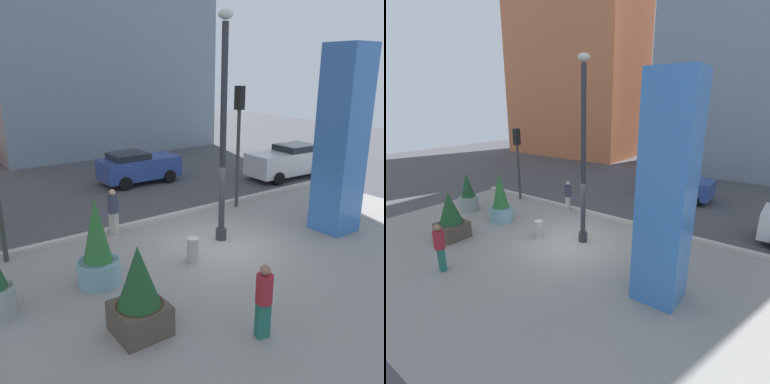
% 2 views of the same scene
% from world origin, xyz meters
% --- Properties ---
extents(ground_plane, '(60.00, 60.00, 0.00)m').
position_xyz_m(ground_plane, '(0.00, 4.00, 0.00)').
color(ground_plane, '#47474C').
extents(plaza_pavement, '(18.00, 10.00, 0.02)m').
position_xyz_m(plaza_pavement, '(0.00, -2.00, 0.00)').
color(plaza_pavement, gray).
rests_on(plaza_pavement, ground_plane).
extents(curb_strip, '(18.00, 0.24, 0.16)m').
position_xyz_m(curb_strip, '(0.00, 3.12, 0.08)').
color(curb_strip, '#B7B2A8').
rests_on(curb_strip, ground_plane).
extents(lamp_post, '(0.44, 0.44, 7.14)m').
position_xyz_m(lamp_post, '(0.28, 0.36, 3.49)').
color(lamp_post, '#2D2D33').
rests_on(lamp_post, ground_plane).
extents(art_pillar_blue, '(1.27, 1.27, 6.30)m').
position_xyz_m(art_pillar_blue, '(4.11, -1.23, 3.15)').
color(art_pillar_blue, '#3870BC').
rests_on(art_pillar_blue, ground_plane).
extents(potted_plant_by_pillar, '(1.13, 1.13, 2.41)m').
position_xyz_m(potted_plant_by_pillar, '(-4.24, -0.08, 0.98)').
color(potted_plant_by_pillar, '#7AA8B7').
rests_on(potted_plant_by_pillar, ground_plane).
extents(potted_plant_near_left, '(0.96, 0.96, 2.00)m').
position_xyz_m(potted_plant_near_left, '(-6.81, -0.11, 0.83)').
color(potted_plant_near_left, gray).
rests_on(potted_plant_near_left, ground_plane).
extents(potted_plant_near_right, '(1.10, 1.10, 2.04)m').
position_xyz_m(potted_plant_near_right, '(-4.38, -2.59, 0.93)').
color(potted_plant_near_right, '#4C4238').
rests_on(potted_plant_near_right, ground_plane).
extents(concrete_bollard, '(0.36, 0.36, 0.75)m').
position_xyz_m(concrete_bollard, '(-1.44, -0.44, 0.38)').
color(concrete_bollard, '#B2ADA3').
rests_on(concrete_bollard, ground_plane).
extents(traffic_light_far_side, '(0.28, 0.42, 4.87)m').
position_xyz_m(traffic_light_far_side, '(2.98, 2.67, 3.26)').
color(traffic_light_far_side, '#333833').
rests_on(traffic_light_far_side, ground_plane).
extents(traffic_light_corner, '(0.28, 0.42, 4.13)m').
position_xyz_m(traffic_light_corner, '(-5.97, 2.77, 2.82)').
color(traffic_light_corner, '#333833').
rests_on(traffic_light_corner, ground_plane).
extents(car_curb_west, '(3.93, 2.08, 1.57)m').
position_xyz_m(car_curb_west, '(1.51, 8.40, 0.82)').
color(car_curb_west, '#2D4793').
rests_on(car_curb_west, ground_plane).
extents(pedestrian_on_sidewalk, '(0.47, 0.47, 1.61)m').
position_xyz_m(pedestrian_on_sidewalk, '(-2.43, 2.86, 0.89)').
color(pedestrian_on_sidewalk, '#B2AD9E').
rests_on(pedestrian_on_sidewalk, ground_plane).
extents(pedestrian_crossing, '(0.44, 0.44, 1.69)m').
position_xyz_m(pedestrian_crossing, '(-2.34, -4.23, 0.94)').
color(pedestrian_crossing, '#236656').
rests_on(pedestrian_crossing, ground_plane).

